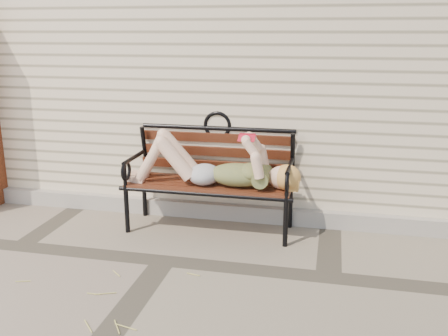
# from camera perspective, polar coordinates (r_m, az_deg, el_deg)

# --- Properties ---
(ground) EXTENTS (80.00, 80.00, 0.00)m
(ground) POSITION_cam_1_polar(r_m,az_deg,el_deg) (3.96, -6.85, -10.48)
(ground) COLOR #7A705E
(ground) RESTS_ON ground
(house_wall) EXTENTS (8.00, 4.00, 3.00)m
(house_wall) POSITION_cam_1_polar(r_m,az_deg,el_deg) (6.47, 1.66, 13.49)
(house_wall) COLOR beige
(house_wall) RESTS_ON ground
(foundation_strip) EXTENTS (8.00, 0.10, 0.15)m
(foundation_strip) POSITION_cam_1_polar(r_m,az_deg,el_deg) (4.78, -3.07, -4.74)
(foundation_strip) COLOR #9E988F
(foundation_strip) RESTS_ON ground
(garden_bench) EXTENTS (1.58, 0.63, 1.02)m
(garden_bench) POSITION_cam_1_polar(r_m,az_deg,el_deg) (4.41, -1.39, 0.32)
(garden_bench) COLOR black
(garden_bench) RESTS_ON ground
(reading_woman) EXTENTS (1.49, 0.34, 0.47)m
(reading_woman) POSITION_cam_1_polar(r_m,az_deg,el_deg) (4.28, -1.63, 0.33)
(reading_woman) COLOR #092D42
(reading_woman) RESTS_ON ground
(straw_scatter) EXTENTS (2.76, 1.76, 0.01)m
(straw_scatter) POSITION_cam_1_polar(r_m,az_deg,el_deg) (3.48, -19.03, -15.07)
(straw_scatter) COLOR tan
(straw_scatter) RESTS_ON ground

